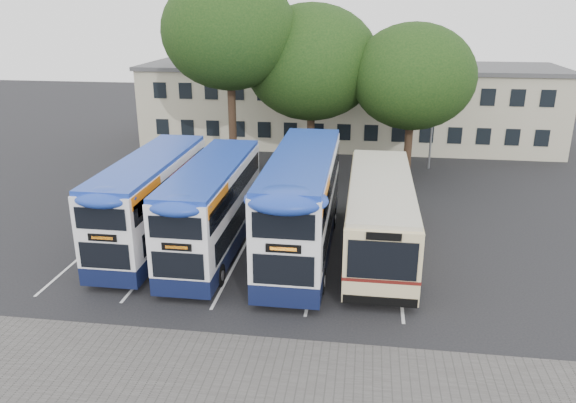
% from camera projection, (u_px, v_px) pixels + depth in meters
% --- Properties ---
extents(ground, '(120.00, 120.00, 0.00)m').
position_uv_depth(ground, '(313.00, 310.00, 20.67)').
color(ground, black).
rests_on(ground, ground).
extents(paving_strip, '(40.00, 6.00, 0.01)m').
position_uv_depth(paving_strip, '(228.00, 393.00, 16.26)').
color(paving_strip, '#595654').
rests_on(paving_strip, ground).
extents(bay_lines, '(14.12, 11.00, 0.01)m').
position_uv_depth(bay_lines, '(243.00, 249.00, 25.83)').
color(bay_lines, silver).
rests_on(bay_lines, ground).
extents(depot_building, '(32.40, 8.40, 6.20)m').
position_uv_depth(depot_building, '(347.00, 104.00, 44.83)').
color(depot_building, beige).
rests_on(depot_building, ground).
extents(lamp_post, '(0.25, 1.05, 9.06)m').
position_uv_depth(lamp_post, '(435.00, 94.00, 36.84)').
color(lamp_post, gray).
rests_on(lamp_post, ground).
extents(tree_left, '(8.25, 8.25, 12.61)m').
position_uv_depth(tree_left, '(229.00, 32.00, 33.96)').
color(tree_left, black).
rests_on(tree_left, ground).
extents(tree_mid, '(8.70, 8.70, 10.82)m').
position_uv_depth(tree_mid, '(312.00, 62.00, 36.09)').
color(tree_mid, black).
rests_on(tree_mid, ground).
extents(tree_right, '(7.60, 7.60, 9.72)m').
position_uv_depth(tree_right, '(413.00, 77.00, 34.23)').
color(tree_right, black).
rests_on(tree_right, ground).
extents(bus_dd_left, '(2.41, 9.94, 4.14)m').
position_uv_depth(bus_dd_left, '(152.00, 198.00, 25.71)').
color(bus_dd_left, '#10173C').
rests_on(bus_dd_left, ground).
extents(bus_dd_mid, '(2.39, 9.85, 4.10)m').
position_uv_depth(bus_dd_mid, '(213.00, 204.00, 24.91)').
color(bus_dd_mid, '#10173C').
rests_on(bus_dd_mid, ground).
extents(bus_dd_right, '(2.67, 11.00, 4.58)m').
position_uv_depth(bus_dd_right, '(302.00, 200.00, 24.64)').
color(bus_dd_right, '#10173C').
rests_on(bus_dd_right, ground).
extents(bus_single, '(2.86, 11.25, 3.36)m').
position_uv_depth(bus_single, '(380.00, 211.00, 25.16)').
color(bus_single, beige).
rests_on(bus_single, ground).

